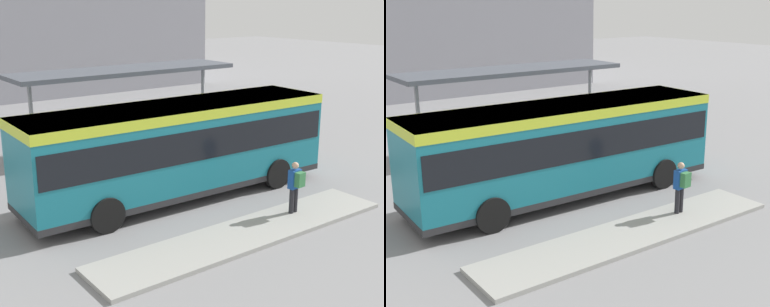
{
  "view_description": "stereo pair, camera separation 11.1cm",
  "coord_description": "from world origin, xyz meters",
  "views": [
    {
      "loc": [
        -9.58,
        -13.64,
        6.24
      ],
      "look_at": [
        0.52,
        0.0,
        1.39
      ],
      "focal_mm": 50.0,
      "sensor_mm": 36.0,
      "label": 1
    },
    {
      "loc": [
        -9.49,
        -13.7,
        6.24
      ],
      "look_at": [
        0.52,
        0.0,
        1.39
      ],
      "focal_mm": 50.0,
      "sensor_mm": 36.0,
      "label": 2
    }
  ],
  "objects": [
    {
      "name": "ground_plane",
      "position": [
        0.0,
        0.0,
        0.0
      ],
      "size": [
        120.0,
        120.0,
        0.0
      ],
      "primitive_type": "plane",
      "color": "gray"
    },
    {
      "name": "curb_island",
      "position": [
        -0.27,
        -3.64,
        0.06
      ],
      "size": [
        9.42,
        1.8,
        0.12
      ],
      "color": "#9E9E99",
      "rests_on": "ground_plane"
    },
    {
      "name": "city_bus",
      "position": [
        0.01,
        -0.0,
        1.81
      ],
      "size": [
        10.54,
        2.9,
        3.09
      ],
      "rotation": [
        0.0,
        0.0,
        -0.03
      ],
      "color": "#197284",
      "rests_on": "ground_plane"
    },
    {
      "name": "pedestrian_waiting",
      "position": [
        1.78,
        -3.45,
        1.02
      ],
      "size": [
        0.4,
        0.42,
        1.57
      ],
      "rotation": [
        0.0,
        0.0,
        1.64
      ],
      "color": "#232328",
      "rests_on": "curb_island"
    },
    {
      "name": "bicycle_white",
      "position": [
        7.98,
        3.16,
        0.37
      ],
      "size": [
        0.48,
        1.71,
        0.74
      ],
      "rotation": [
        0.0,
        0.0,
        -1.7
      ],
      "color": "black",
      "rests_on": "ground_plane"
    },
    {
      "name": "bicycle_orange",
      "position": [
        8.01,
        3.85,
        0.36
      ],
      "size": [
        0.48,
        1.67,
        0.72
      ],
      "rotation": [
        0.0,
        0.0,
        1.44
      ],
      "color": "black",
      "rests_on": "ground_plane"
    },
    {
      "name": "station_shelter",
      "position": [
        1.63,
        6.27,
        3.35
      ],
      "size": [
        9.82,
        2.59,
        3.5
      ],
      "color": "#4C515B",
      "rests_on": "ground_plane"
    }
  ]
}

